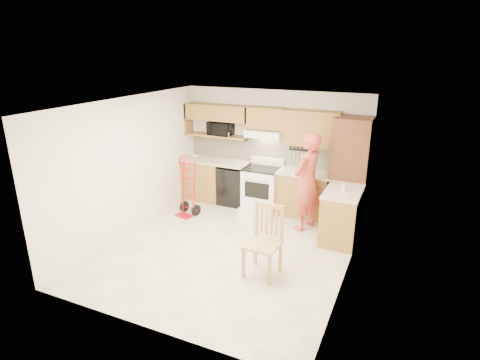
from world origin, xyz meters
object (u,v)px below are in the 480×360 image
Objects in this scene: range at (261,186)px; hand_truck at (186,189)px; person at (307,182)px; microwave at (221,128)px; dining_chair at (262,242)px.

hand_truck is at bearing -146.52° from range.
person is at bearing 22.67° from hand_truck.
microwave is at bearing 91.58° from hand_truck.
dining_chair is at bearing -20.23° from hand_truck.
microwave is 1.57m from hand_truck.
person is 1.72× the size of dining_chair.
person reaches higher than dining_chair.
microwave is 0.49× the size of dining_chair.
dining_chair is (2.24, -1.47, -0.03)m from hand_truck.
range is at bearing 115.05° from dining_chair.
person is at bearing -22.86° from range.
range is 0.93× the size of hand_truck.
microwave is at bearing 165.65° from range.
microwave reaches higher than range.
person is 1.62× the size of hand_truck.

